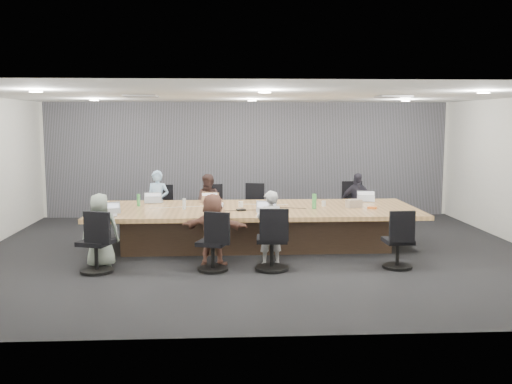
{
  "coord_description": "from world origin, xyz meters",
  "views": [
    {
      "loc": [
        -0.58,
        -10.02,
        2.38
      ],
      "look_at": [
        0.0,
        0.4,
        1.05
      ],
      "focal_mm": 40.0,
      "sensor_mm": 36.0,
      "label": 1
    }
  ],
  "objects": [
    {
      "name": "bottle_clear",
      "position": [
        -1.32,
        0.39,
        0.84
      ],
      "size": [
        0.07,
        0.07,
        0.2
      ],
      "primitive_type": "cylinder",
      "rotation": [
        0.0,
        0.0,
        -0.19
      ],
      "color": "silver",
      "rests_on": "conference_table"
    },
    {
      "name": "chair_6",
      "position": [
        0.16,
        -1.2,
        0.42
      ],
      "size": [
        0.6,
        0.6,
        0.83
      ],
      "primitive_type": null,
      "rotation": [
        0.0,
        0.0,
        -0.07
      ],
      "color": "black",
      "rests_on": "ground"
    },
    {
      "name": "chair_1",
      "position": [
        -0.89,
        2.2,
        0.37
      ],
      "size": [
        0.64,
        0.64,
        0.75
      ],
      "primitive_type": null,
      "rotation": [
        0.0,
        0.0,
        3.46
      ],
      "color": "black",
      "rests_on": "ground"
    },
    {
      "name": "cup_white_near",
      "position": [
        1.31,
        0.63,
        0.79
      ],
      "size": [
        0.08,
        0.08,
        0.1
      ],
      "primitive_type": "cylinder",
      "rotation": [
        0.0,
        0.0,
        -0.05
      ],
      "color": "white",
      "rests_on": "conference_table"
    },
    {
      "name": "person_5",
      "position": [
        -0.77,
        -0.85,
        0.6
      ],
      "size": [
        1.16,
        0.6,
        1.2
      ],
      "primitive_type": "imported",
      "rotation": [
        0.0,
        0.0,
        2.91
      ],
      "color": "brown",
      "rests_on": "ground"
    },
    {
      "name": "conference_table",
      "position": [
        0.0,
        0.5,
        0.4
      ],
      "size": [
        6.0,
        2.2,
        0.74
      ],
      "color": "#463123",
      "rests_on": "ground"
    },
    {
      "name": "person_4",
      "position": [
        -2.59,
        -0.85,
        0.6
      ],
      "size": [
        0.67,
        0.52,
        1.21
      ],
      "primitive_type": "imported",
      "rotation": [
        0.0,
        0.0,
        3.39
      ],
      "color": "gray",
      "rests_on": "ground"
    },
    {
      "name": "chair_7",
      "position": [
        2.19,
        -1.2,
        0.37
      ],
      "size": [
        0.52,
        0.52,
        0.74
      ],
      "primitive_type": null,
      "rotation": [
        0.0,
        0.0,
        0.04
      ],
      "color": "black",
      "rests_on": "ground"
    },
    {
      "name": "floor",
      "position": [
        0.0,
        0.0,
        0.0
      ],
      "size": [
        10.0,
        8.0,
        0.0
      ],
      "primitive_type": "cube",
      "color": "black",
      "rests_on": "ground"
    },
    {
      "name": "bottle_green_right",
      "position": [
        1.07,
        0.32,
        0.88
      ],
      "size": [
        0.08,
        0.08,
        0.28
      ],
      "primitive_type": "cylinder",
      "rotation": [
        0.0,
        0.0,
        0.0
      ],
      "color": "green",
      "rests_on": "conference_table"
    },
    {
      "name": "mug_brown",
      "position": [
        -2.65,
        0.21,
        0.8
      ],
      "size": [
        0.1,
        0.1,
        0.12
      ],
      "primitive_type": "cylinder",
      "rotation": [
        0.0,
        0.0,
        -0.05
      ],
      "color": "brown",
      "rests_on": "conference_table"
    },
    {
      "name": "cup_white_far",
      "position": [
        -0.27,
        0.6,
        0.79
      ],
      "size": [
        0.11,
        0.11,
        0.11
      ],
      "primitive_type": "cylinder",
      "rotation": [
        0.0,
        0.0,
        0.29
      ],
      "color": "white",
      "rests_on": "conference_table"
    },
    {
      "name": "snack_packet",
      "position": [
        2.15,
        0.28,
        0.76
      ],
      "size": [
        0.2,
        0.17,
        0.04
      ],
      "primitive_type": "cube",
      "rotation": [
        0.0,
        0.0,
        -0.36
      ],
      "color": "orange",
      "rests_on": "conference_table"
    },
    {
      "name": "person_3",
      "position": [
        2.23,
        1.85,
        0.63
      ],
      "size": [
        0.76,
        0.38,
        1.26
      ],
      "primitive_type": "imported",
      "rotation": [
        0.0,
        0.0,
        6.39
      ],
      "color": "#26252F",
      "rests_on": "ground"
    },
    {
      "name": "canvas_bag",
      "position": [
        1.84,
        0.44,
        0.81
      ],
      "size": [
        0.31,
        0.24,
        0.15
      ],
      "primitive_type": "cube",
      "rotation": [
        0.0,
        0.0,
        0.28
      ],
      "color": "tan",
      "rests_on": "conference_table"
    },
    {
      "name": "chair_3",
      "position": [
        2.23,
        2.2,
        0.42
      ],
      "size": [
        0.62,
        0.62,
        0.83
      ],
      "primitive_type": null,
      "rotation": [
        0.0,
        0.0,
        3.24
      ],
      "color": "black",
      "rests_on": "ground"
    },
    {
      "name": "chair_2",
      "position": [
        0.15,
        2.2,
        0.39
      ],
      "size": [
        0.66,
        0.66,
        0.78
      ],
      "primitive_type": null,
      "rotation": [
        0.0,
        0.0,
        2.84
      ],
      "color": "black",
      "rests_on": "ground"
    },
    {
      "name": "bottle_green_left",
      "position": [
        -2.22,
        0.82,
        0.86
      ],
      "size": [
        0.08,
        0.08,
        0.23
      ],
      "primitive_type": "cylinder",
      "rotation": [
        0.0,
        0.0,
        0.19
      ],
      "color": "green",
      "rests_on": "conference_table"
    },
    {
      "name": "mic_right",
      "position": [
        0.18,
        0.45,
        0.75
      ],
      "size": [
        0.14,
        0.09,
        0.03
      ],
      "primitive_type": "cube",
      "rotation": [
        0.0,
        0.0,
        0.05
      ],
      "color": "black",
      "rests_on": "conference_table"
    },
    {
      "name": "wall_front",
      "position": [
        0.0,
        -4.0,
        1.4
      ],
      "size": [
        10.0,
        0.0,
        2.8
      ],
      "primitive_type": "cube",
      "rotation": [
        -1.57,
        0.0,
        0.0
      ],
      "color": "silver",
      "rests_on": "ground"
    },
    {
      "name": "chair_0",
      "position": [
        -1.98,
        2.2,
        0.37
      ],
      "size": [
        0.63,
        0.63,
        0.74
      ],
      "primitive_type": null,
      "rotation": [
        0.0,
        0.0,
        3.47
      ],
      "color": "black",
      "rests_on": "ground"
    },
    {
      "name": "chair_4",
      "position": [
        -2.59,
        -1.2,
        0.4
      ],
      "size": [
        0.69,
        0.69,
        0.8
      ],
      "primitive_type": null,
      "rotation": [
        0.0,
        0.0,
        -0.34
      ],
      "color": "black",
      "rests_on": "ground"
    },
    {
      "name": "curtain",
      "position": [
        0.0,
        3.92,
        1.4
      ],
      "size": [
        9.8,
        0.04,
        2.8
      ],
      "primitive_type": "cube",
      "color": "slate",
      "rests_on": "ground"
    },
    {
      "name": "stapler",
      "position": [
        0.31,
        -0.18,
        0.77
      ],
      "size": [
        0.18,
        0.07,
        0.07
      ],
      "primitive_type": "cube",
      "rotation": [
        0.0,
        0.0,
        0.16
      ],
      "color": "black",
      "rests_on": "conference_table"
    },
    {
      "name": "laptop_4",
      "position": [
        -2.59,
        -0.3,
        0.75
      ],
      "size": [
        0.37,
        0.29,
        0.02
      ],
      "primitive_type": "cube",
      "rotation": [
        0.0,
        0.0,
        0.18
      ],
      "color": "#B2B2B7",
      "rests_on": "conference_table"
    },
    {
      "name": "chair_5",
      "position": [
        -0.77,
        -1.2,
        0.38
      ],
      "size": [
        0.65,
        0.65,
        0.75
      ],
      "primitive_type": null,
      "rotation": [
        0.0,
        0.0,
        -0.34
      ],
      "color": "black",
      "rests_on": "ground"
    },
    {
      "name": "laptop_3",
      "position": [
        2.23,
        1.3,
        0.75
      ],
      "size": [
        0.37,
        0.27,
        0.02
      ],
      "primitive_type": "cube",
      "rotation": [
        0.0,
        0.0,
        3.05
      ],
      "color": "#B2B2B7",
      "rests_on": "conference_table"
    },
    {
      "name": "laptop_0",
      "position": [
        -1.98,
        1.3,
        0.75
      ],
      "size": [
        0.35,
        0.25,
        0.02
      ],
      "primitive_type": "cube",
      "rotation": [
        0.0,
        0.0,
        3.19
      ],
      "color": "#B2B2B7",
      "rests_on": "conference_table"
    },
    {
      "name": "ceiling",
      "position": [
        0.0,
        0.0,
        2.8
      ],
      "size": [
        10.0,
        8.0,
        0.0
      ],
      "primitive_type": "cube",
      "color": "white",
      "rests_on": "wall_back"
    },
    {
      "name": "laptop_6",
      "position": [
        0.16,
        -0.3,
        0.75
      ],
      "size": [
        0.37,
        0.27,
        0.02
      ],
      "primitive_type": "cube",
      "rotation": [
        0.0,
        0.0,
        -0.06
      ],
      "color": "#B2B2B7",
      "rests_on": "conference_table"
    },
    {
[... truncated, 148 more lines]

